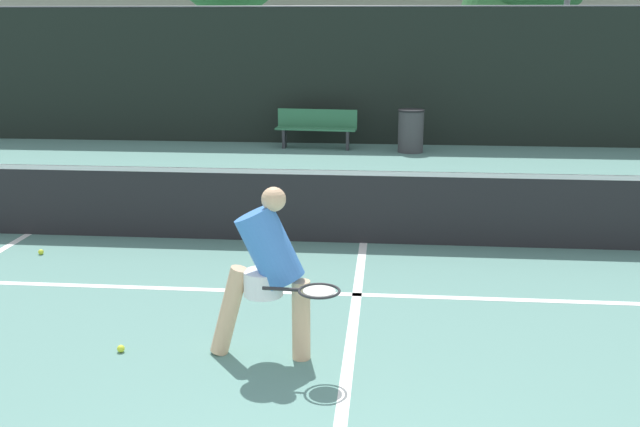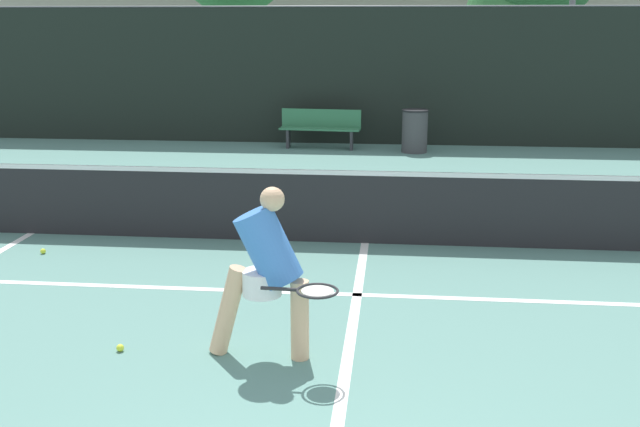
{
  "view_description": "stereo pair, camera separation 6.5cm",
  "coord_description": "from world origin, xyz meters",
  "views": [
    {
      "loc": [
        0.3,
        -2.82,
        2.79
      ],
      "look_at": [
        -0.36,
        4.26,
        0.95
      ],
      "focal_mm": 42.0,
      "sensor_mm": 36.0,
      "label": 1
    },
    {
      "loc": [
        0.36,
        -2.81,
        2.79
      ],
      "look_at": [
        -0.36,
        4.26,
        0.95
      ],
      "focal_mm": 42.0,
      "sensor_mm": 36.0,
      "label": 2
    }
  ],
  "objects": [
    {
      "name": "parked_car",
      "position": [
        4.89,
        17.41,
        0.62
      ],
      "size": [
        1.66,
        4.63,
        1.47
      ],
      "color": "#B7B7BC",
      "rests_on": "ground"
    },
    {
      "name": "court_service_line",
      "position": [
        0.0,
        4.56,
        0.0
      ],
      "size": [
        8.25,
        0.1,
        0.01
      ],
      "primitive_type": "cube",
      "color": "white",
      "rests_on": "ground"
    },
    {
      "name": "courtside_bench",
      "position": [
        -1.33,
        13.78,
        0.48
      ],
      "size": [
        1.83,
        0.53,
        0.86
      ],
      "rotation": [
        0.0,
        0.0,
        -0.08
      ],
      "color": "#33724C",
      "rests_on": "ground"
    },
    {
      "name": "court_center_mark",
      "position": [
        0.0,
        3.67,
        0.0
      ],
      "size": [
        0.1,
        5.56,
        0.01
      ],
      "primitive_type": "cube",
      "color": "white",
      "rests_on": "ground"
    },
    {
      "name": "fence_back",
      "position": [
        0.0,
        14.48,
        1.55
      ],
      "size": [
        24.0,
        0.06,
        3.11
      ],
      "color": "black",
      "rests_on": "ground"
    },
    {
      "name": "player_practicing",
      "position": [
        -0.68,
        3.01,
        0.8
      ],
      "size": [
        1.16,
        0.63,
        1.49
      ],
      "rotation": [
        0.0,
        0.0,
        -0.05
      ],
      "color": "#DBAD84",
      "rests_on": "ground"
    },
    {
      "name": "trash_bin",
      "position": [
        0.76,
        13.43,
        0.47
      ],
      "size": [
        0.58,
        0.58,
        0.93
      ],
      "color": "#3F3F42",
      "rests_on": "ground"
    },
    {
      "name": "building_far",
      "position": [
        0.0,
        28.9,
        3.06
      ],
      "size": [
        36.0,
        2.4,
        6.13
      ],
      "primitive_type": "cube",
      "color": "gray",
      "rests_on": "ground"
    },
    {
      "name": "net",
      "position": [
        0.0,
        6.45,
        0.51
      ],
      "size": [
        11.09,
        0.09,
        1.07
      ],
      "color": "slate",
      "rests_on": "ground"
    },
    {
      "name": "tree_mid",
      "position": [
        4.75,
        23.21,
        3.4
      ],
      "size": [
        3.4,
        3.4,
        3.89
      ],
      "color": "brown",
      "rests_on": "ground"
    },
    {
      "name": "tennis_ball_scattered_2",
      "position": [
        -3.93,
        5.59,
        0.03
      ],
      "size": [
        0.07,
        0.07,
        0.07
      ],
      "primitive_type": "sphere",
      "color": "#D1E033",
      "rests_on": "ground"
    },
    {
      "name": "tennis_ball_scattered_0",
      "position": [
        -1.98,
        2.97,
        0.03
      ],
      "size": [
        0.07,
        0.07,
        0.07
      ],
      "primitive_type": "sphere",
      "color": "#D1E033",
      "rests_on": "ground"
    }
  ]
}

